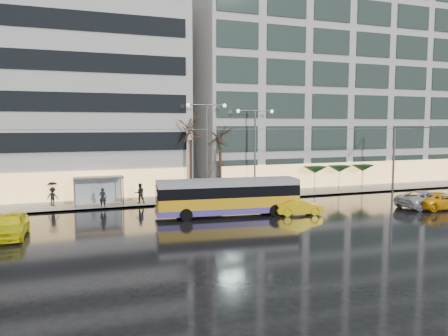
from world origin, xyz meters
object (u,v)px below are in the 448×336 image
trolleybus (228,198)px  taxi_a (10,225)px  street_lamp_near (207,137)px  bus_shelter (94,185)px

trolleybus → taxi_a: size_ratio=2.42×
trolleybus → taxi_a: trolleybus is taller
trolleybus → street_lamp_near: size_ratio=1.27×
street_lamp_near → bus_shelter: bearing=-179.4°
bus_shelter → street_lamp_near: street_lamp_near is taller
trolleybus → taxi_a: bearing=-173.7°
trolleybus → taxi_a: 15.51m
trolleybus → street_lamp_near: 8.90m
taxi_a → street_lamp_near: bearing=32.9°
bus_shelter → street_lamp_near: (10.38, 0.11, 4.03)m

